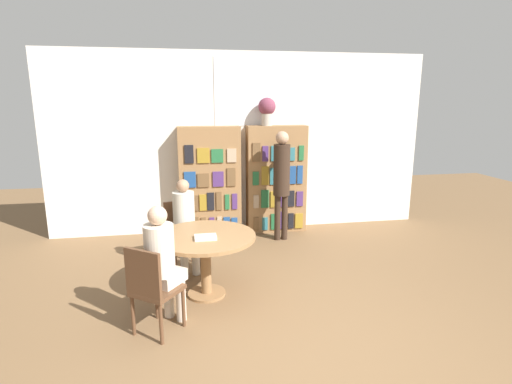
# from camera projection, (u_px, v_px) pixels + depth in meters

# --- Properties ---
(ground_plane) EXTENTS (16.00, 16.00, 0.00)m
(ground_plane) POSITION_uv_depth(u_px,v_px,m) (305.00, 364.00, 3.43)
(ground_plane) COLOR brown
(wall_back) EXTENTS (6.40, 0.07, 3.00)m
(wall_back) POSITION_uv_depth(u_px,v_px,m) (242.00, 143.00, 6.76)
(wall_back) COLOR silver
(wall_back) RESTS_ON ground_plane
(bookshelf_left) EXTENTS (1.00, 0.34, 1.81)m
(bookshelf_left) POSITION_uv_depth(u_px,v_px,m) (210.00, 182.00, 6.61)
(bookshelf_left) COLOR olive
(bookshelf_left) RESTS_ON ground_plane
(bookshelf_right) EXTENTS (1.00, 0.34, 1.81)m
(bookshelf_right) POSITION_uv_depth(u_px,v_px,m) (276.00, 179.00, 6.80)
(bookshelf_right) COLOR olive
(bookshelf_right) RESTS_ON ground_plane
(flower_vase) EXTENTS (0.29, 0.29, 0.45)m
(flower_vase) POSITION_uv_depth(u_px,v_px,m) (267.00, 109.00, 6.52)
(flower_vase) COLOR #B7AD9E
(flower_vase) RESTS_ON bookshelf_right
(reading_table) EXTENTS (1.15, 1.15, 0.73)m
(reading_table) POSITION_uv_depth(u_px,v_px,m) (205.00, 246.00, 4.53)
(reading_table) COLOR olive
(reading_table) RESTS_ON ground_plane
(chair_near_camera) EXTENTS (0.56, 0.56, 0.90)m
(chair_near_camera) POSITION_uv_depth(u_px,v_px,m) (152.00, 286.00, 3.76)
(chair_near_camera) COLOR brown
(chair_near_camera) RESTS_ON ground_plane
(chair_left_side) EXTENTS (0.50, 0.50, 0.90)m
(chair_left_side) POSITION_uv_depth(u_px,v_px,m) (182.00, 231.00, 5.34)
(chair_left_side) COLOR brown
(chair_left_side) RESTS_ON ground_plane
(seated_reader_left) EXTENTS (0.36, 0.41, 1.23)m
(seated_reader_left) POSITION_uv_depth(u_px,v_px,m) (185.00, 220.00, 5.14)
(seated_reader_left) COLOR beige
(seated_reader_left) RESTS_ON ground_plane
(seated_reader_right) EXTENTS (0.42, 0.43, 1.25)m
(seated_reader_right) POSITION_uv_depth(u_px,v_px,m) (163.00, 258.00, 3.86)
(seated_reader_right) COLOR beige
(seated_reader_right) RESTS_ON ground_plane
(librarian_standing) EXTENTS (0.26, 0.53, 1.75)m
(librarian_standing) POSITION_uv_depth(u_px,v_px,m) (282.00, 176.00, 6.28)
(librarian_standing) COLOR #332319
(librarian_standing) RESTS_ON ground_plane
(open_book_on_table) EXTENTS (0.24, 0.18, 0.03)m
(open_book_on_table) POSITION_uv_depth(u_px,v_px,m) (206.00, 237.00, 4.38)
(open_book_on_table) COLOR silver
(open_book_on_table) RESTS_ON reading_table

